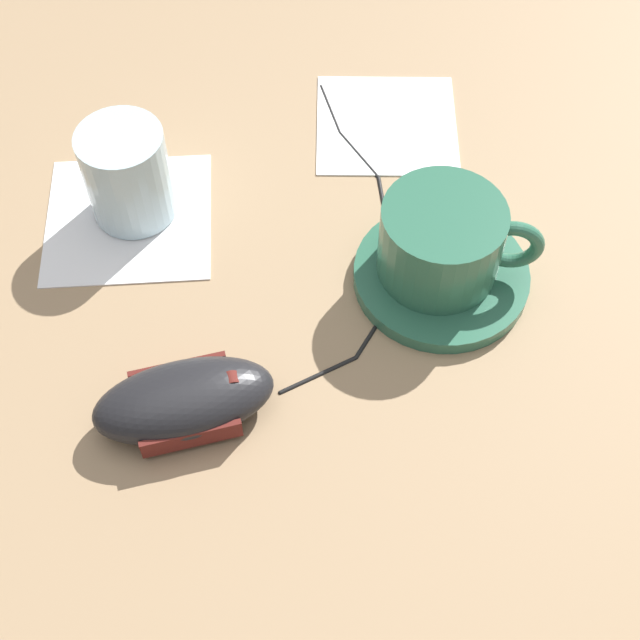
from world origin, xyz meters
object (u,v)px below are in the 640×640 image
object	(u,v)px
computer_mouse	(184,400)
coffee_cup	(444,241)
drinking_glass	(127,174)
saucer	(441,276)

from	to	relation	value
computer_mouse	coffee_cup	bearing A→B (deg)	129.10
coffee_cup	drinking_glass	world-z (taller)	drinking_glass
coffee_cup	drinking_glass	xyz separation A→B (m)	(-0.04, -0.23, -0.00)
drinking_glass	saucer	bearing A→B (deg)	79.56
computer_mouse	saucer	bearing A→B (deg)	127.93
coffee_cup	saucer	bearing A→B (deg)	28.96
saucer	drinking_glass	xyz separation A→B (m)	(-0.04, -0.24, 0.03)
saucer	coffee_cup	xyz separation A→B (m)	(-0.00, -0.00, 0.04)
saucer	computer_mouse	xyz separation A→B (m)	(0.13, -0.16, 0.01)
saucer	coffee_cup	size ratio (longest dim) A/B	1.11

